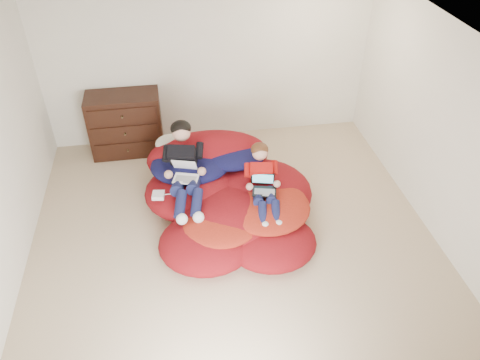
% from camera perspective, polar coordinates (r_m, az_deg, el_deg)
% --- Properties ---
extents(room_shell, '(5.10, 5.10, 2.77)m').
position_cam_1_polar(room_shell, '(5.80, -0.83, -5.43)').
color(room_shell, '#C6AF8D').
rests_on(room_shell, ground).
extents(dresser, '(1.08, 0.60, 0.98)m').
position_cam_1_polar(dresser, '(7.44, -13.76, 6.66)').
color(dresser, black).
rests_on(dresser, ground).
extents(beanbag_pile, '(2.25, 2.41, 0.86)m').
position_cam_1_polar(beanbag_pile, '(6.17, -1.54, -1.91)').
color(beanbag_pile, maroon).
rests_on(beanbag_pile, ground).
extents(cream_pillow, '(0.42, 0.26, 0.26)m').
position_cam_1_polar(cream_pillow, '(6.59, -8.49, 4.43)').
color(cream_pillow, beige).
rests_on(cream_pillow, beanbag_pile).
extents(older_boy, '(0.43, 1.24, 0.80)m').
position_cam_1_polar(older_boy, '(6.00, -6.80, 2.01)').
color(older_boy, black).
rests_on(older_boy, beanbag_pile).
extents(younger_boy, '(0.34, 0.99, 0.68)m').
position_cam_1_polar(younger_boy, '(5.86, 2.81, 0.12)').
color(younger_boy, '#B81410').
rests_on(younger_boy, beanbag_pile).
extents(laptop_white, '(0.36, 0.41, 0.21)m').
position_cam_1_polar(laptop_white, '(5.98, -6.69, 0.92)').
color(laptop_white, white).
rests_on(laptop_white, older_boy).
extents(laptop_black, '(0.34, 0.34, 0.22)m').
position_cam_1_polar(laptop_black, '(5.85, 2.90, -0.71)').
color(laptop_black, black).
rests_on(laptop_black, younger_boy).
extents(power_adapter, '(0.17, 0.17, 0.06)m').
position_cam_1_polar(power_adapter, '(6.00, -9.92, -1.84)').
color(power_adapter, white).
rests_on(power_adapter, beanbag_pile).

